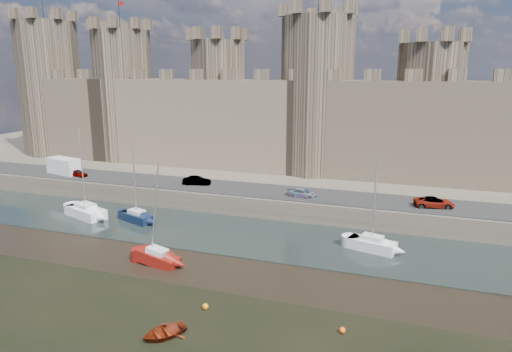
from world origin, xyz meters
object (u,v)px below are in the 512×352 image
object	(u,v)px
car_2	(303,193)
sailboat_0	(86,211)
sailboat_4	(158,257)
car_1	(197,181)
car_3	(434,202)
van	(64,166)
car_0	(78,173)
sailboat_2	(372,243)
sailboat_1	(137,216)

from	to	relation	value
car_2	sailboat_0	distance (m)	27.11
sailboat_0	sailboat_4	bearing A→B (deg)	-11.26
car_1	car_2	bearing A→B (deg)	-108.53
car_3	sailboat_4	xyz separation A→B (m)	(-24.82, -19.34, -2.38)
van	car_0	bearing A→B (deg)	-0.09
van	sailboat_0	size ratio (longest dim) A/B	0.51
car_1	sailboat_0	size ratio (longest dim) A/B	0.34
car_1	sailboat_0	world-z (taller)	sailboat_0
van	sailboat_2	size ratio (longest dim) A/B	0.56
car_1	sailboat_2	distance (m)	26.50
car_0	car_3	distance (m)	49.43
sailboat_4	van	bearing A→B (deg)	151.86
car_1	sailboat_2	xyz separation A→B (m)	(24.50, -9.84, -2.32)
van	sailboat_1	bearing A→B (deg)	-12.87
car_2	car_3	distance (m)	15.28
sailboat_0	sailboat_2	xyz separation A→B (m)	(34.66, 0.61, -0.03)
car_0	sailboat_4	world-z (taller)	sailboat_4
van	sailboat_2	bearing A→B (deg)	2.28
sailboat_2	car_3	bearing A→B (deg)	72.12
sailboat_4	car_2	bearing A→B (deg)	69.61
car_1	van	distance (m)	22.07
car_1	sailboat_0	distance (m)	14.75
sailboat_0	car_0	bearing A→B (deg)	152.79
van	sailboat_1	distance (m)	21.33
car_0	van	distance (m)	3.28
sailboat_4	sailboat_2	bearing A→B (deg)	34.70
sailboat_2	car_2	bearing A→B (deg)	151.75
van	sailboat_2	distance (m)	47.58
sailboat_0	sailboat_4	xyz separation A→B (m)	(15.84, -9.36, -0.10)
car_1	car_2	size ratio (longest dim) A/B	1.02
car_0	car_2	bearing A→B (deg)	-79.69
car_0	sailboat_1	bearing A→B (deg)	-108.51
car_0	car_1	world-z (taller)	car_1
car_2	van	xyz separation A→B (m)	(-37.29, 0.78, 0.69)
car_2	sailboat_2	bearing A→B (deg)	-127.53
car_0	van	size ratio (longest dim) A/B	0.56
sailboat_4	car_3	bearing A→B (deg)	44.73
car_0	sailboat_1	xyz separation A→B (m)	(15.77, -8.68, -2.29)
car_3	sailboat_1	world-z (taller)	sailboat_1
car_2	van	distance (m)	37.30
sailboat_4	sailboat_1	bearing A→B (deg)	138.50
car_2	sailboat_4	world-z (taller)	sailboat_4
car_2	van	bearing A→B (deg)	94.24
car_0	sailboat_4	distance (m)	30.94
car_2	sailboat_4	xyz separation A→B (m)	(-9.56, -18.60, -2.30)
sailboat_1	sailboat_4	world-z (taller)	sailboat_4
car_2	sailboat_0	bearing A→B (deg)	115.43
car_1	sailboat_1	distance (m)	10.64
car_0	car_2	size ratio (longest dim) A/B	0.85
car_1	car_2	xyz separation A→B (m)	(15.23, -1.21, -0.09)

